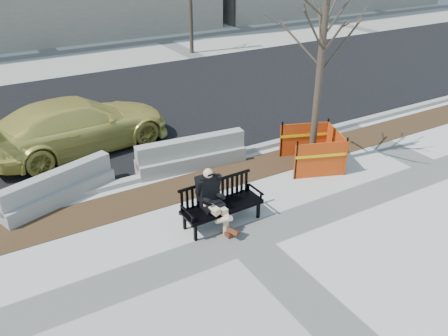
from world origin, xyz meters
The scene contains 11 objects.
ground centered at (0.00, 0.00, 0.00)m, with size 120.00×120.00×0.00m, color beige.
mulch_strip centered at (0.00, 2.60, 0.00)m, with size 40.00×1.20×0.02m, color #47301C.
asphalt_street centered at (0.00, 8.80, 0.00)m, with size 60.00×10.40×0.01m, color black.
curb centered at (0.00, 3.55, 0.06)m, with size 60.00×0.25×0.12m, color #9E9B93.
bench centered at (-0.11, 0.76, 0.00)m, with size 1.86×0.67×0.99m, color black, non-canonical shape.
seated_man centered at (-0.36, 0.80, 0.00)m, with size 0.58×0.97×1.36m, color black, non-canonical shape.
tree_fence centered at (3.42, 1.96, 0.00)m, with size 2.15×2.15×5.36m, color #FF4B16, non-canonical shape.
sedan centered at (-1.75, 6.19, 0.00)m, with size 2.16×5.31×1.54m, color #D2C457.
jersey_barrier_left centered at (-3.00, 3.53, 0.00)m, with size 2.83×0.57×0.81m, color gray, non-canonical shape.
jersey_barrier_right centered at (0.54, 3.53, 0.00)m, with size 3.03×0.61×0.87m, color #9C9992, non-canonical shape.
far_tree_right centered at (6.39, 15.09, 0.00)m, with size 2.19×2.19×5.90m, color #403429, non-canonical shape.
Camera 1 is at (-4.43, -6.71, 5.89)m, focal length 37.34 mm.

